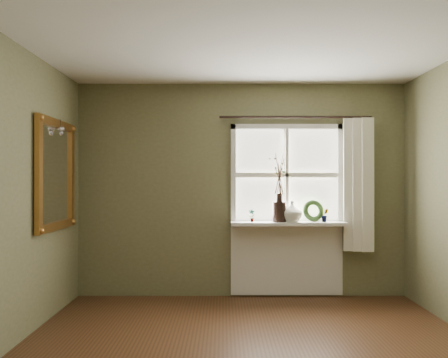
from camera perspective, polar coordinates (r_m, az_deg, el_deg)
name	(u,v)px	position (r m, az deg, el deg)	size (l,w,h in m)	color
ceiling	(255,14)	(3.32, 4.04, 20.72)	(4.50, 4.50, 0.00)	silver
wall_back	(241,190)	(5.40, 2.27, -1.41)	(4.00, 0.10, 2.60)	#6A6845
wall_front	(347,245)	(0.83, 15.78, -8.34)	(4.00, 0.10, 2.60)	#6A6845
window_frame	(287,175)	(5.38, 8.17, 0.51)	(1.36, 0.06, 1.24)	silver
window_sill	(288,223)	(5.29, 8.34, -5.77)	(1.36, 0.26, 0.04)	silver
window_apron	(287,259)	(5.46, 8.17, -10.25)	(1.36, 0.04, 0.88)	silver
dark_jug	(279,212)	(5.27, 7.24, -4.27)	(0.16, 0.16, 0.24)	black
cream_vase	(292,211)	(5.29, 8.88, -4.21)	(0.24, 0.24, 0.25)	beige
wreath	(313,213)	(5.38, 11.59, -4.39)	(0.27, 0.27, 0.06)	#2D4A21
potted_plant_left	(252,215)	(5.24, 3.66, -4.78)	(0.08, 0.05, 0.15)	#2D4A21
potted_plant_right	(325,215)	(5.37, 13.05, -4.61)	(0.09, 0.07, 0.16)	#2D4A21
curtain	(358,185)	(5.47, 17.07, -0.70)	(0.36, 0.12, 1.59)	white
curtain_rod	(295,117)	(5.39, 9.32, 7.98)	(0.03, 0.03, 1.84)	black
gilt_mirror	(56,174)	(4.86, -21.08, 0.57)	(0.10, 0.96, 1.15)	white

